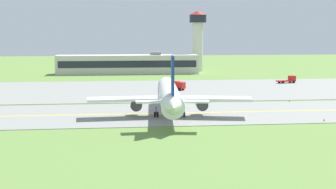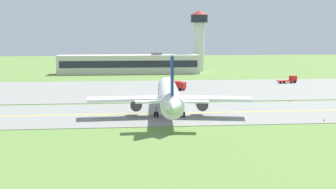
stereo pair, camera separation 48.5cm
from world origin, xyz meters
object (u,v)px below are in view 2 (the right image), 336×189
at_px(airplane_lead, 169,95).
at_px(service_truck_fuel, 290,80).
at_px(control_tower, 199,35).
at_px(service_truck_baggage, 175,85).

xyz_separation_m(airplane_lead, service_truck_fuel, (46.13, 58.34, -2.95)).
bearing_deg(service_truck_fuel, control_tower, 111.49).
height_order(airplane_lead, service_truck_fuel, airplane_lead).
xyz_separation_m(airplane_lead, control_tower, (25.25, 111.37, 11.34)).
bearing_deg(airplane_lead, service_truck_fuel, 51.67).
distance_m(airplane_lead, control_tower, 114.75).
height_order(service_truck_baggage, control_tower, control_tower).
xyz_separation_m(service_truck_fuel, control_tower, (-20.88, 53.02, 14.29)).
distance_m(service_truck_fuel, control_tower, 58.75).
bearing_deg(control_tower, service_truck_fuel, -68.51).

